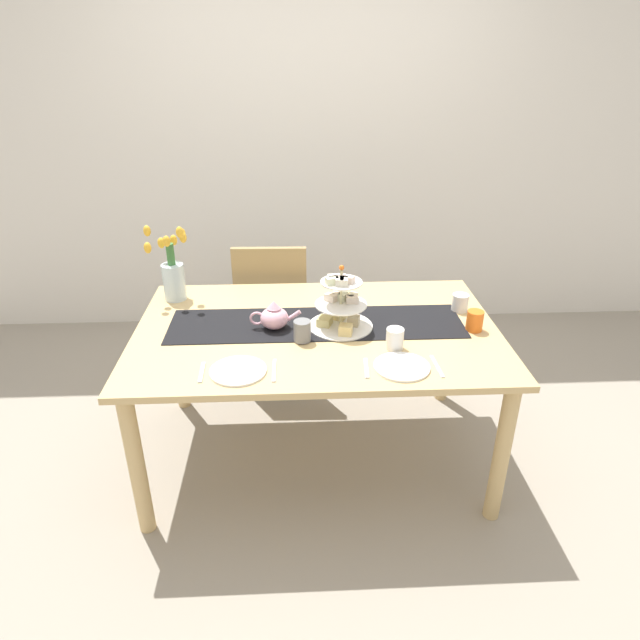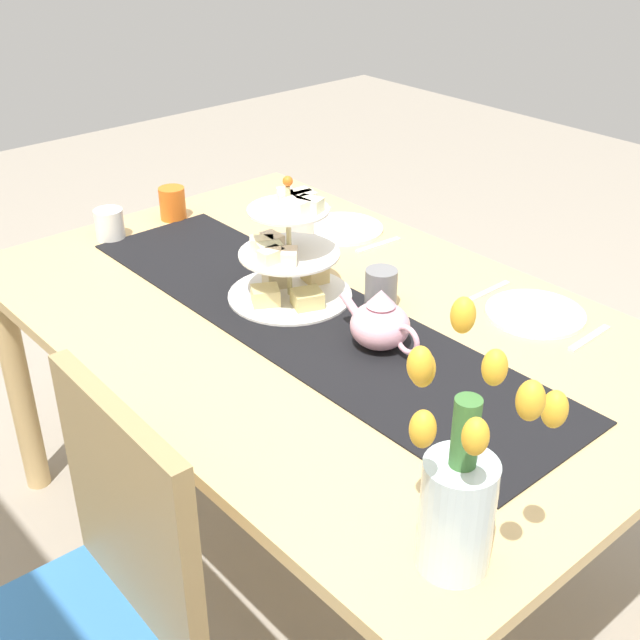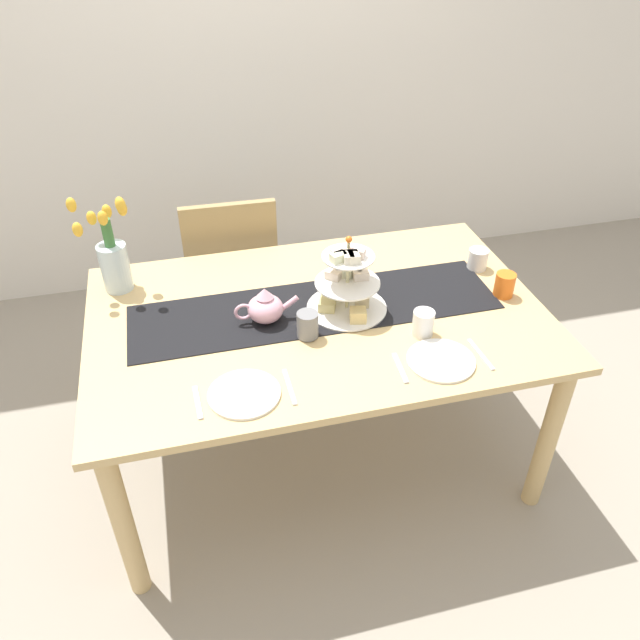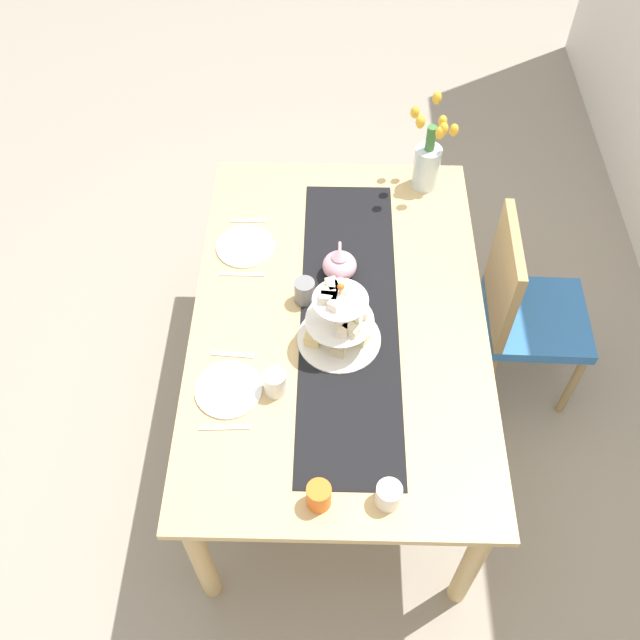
# 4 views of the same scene
# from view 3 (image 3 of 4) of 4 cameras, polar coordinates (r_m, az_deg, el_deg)

# --- Properties ---
(ground_plane) EXTENTS (8.00, 8.00, 0.00)m
(ground_plane) POSITION_cam_3_polar(r_m,az_deg,el_deg) (2.81, -0.16, -11.75)
(ground_plane) COLOR gray
(room_wall_rear) EXTENTS (6.00, 0.08, 2.60)m
(room_wall_rear) POSITION_cam_3_polar(r_m,az_deg,el_deg) (3.59, -7.16, 23.20)
(room_wall_rear) COLOR silver
(room_wall_rear) RESTS_ON ground_plane
(dining_table) EXTENTS (1.68, 1.08, 0.74)m
(dining_table) POSITION_cam_3_polar(r_m,az_deg,el_deg) (2.37, -0.18, -1.16)
(dining_table) COLOR tan
(dining_table) RESTS_ON ground_plane
(chair_left) EXTENTS (0.43, 0.43, 0.91)m
(chair_left) POSITION_cam_3_polar(r_m,az_deg,el_deg) (3.05, -8.07, 4.45)
(chair_left) COLOR #9C8254
(chair_left) RESTS_ON ground_plane
(table_runner) EXTENTS (1.38, 0.36, 0.00)m
(table_runner) POSITION_cam_3_polar(r_m,az_deg,el_deg) (2.35, -0.41, 1.17)
(table_runner) COLOR black
(table_runner) RESTS_ON dining_table
(tiered_cake_stand) EXTENTS (0.30, 0.30, 0.30)m
(tiered_cake_stand) POSITION_cam_3_polar(r_m,az_deg,el_deg) (2.29, 2.48, 3.15)
(tiered_cake_stand) COLOR beige
(tiered_cake_stand) RESTS_ON table_runner
(teapot) EXTENTS (0.24, 0.13, 0.14)m
(teapot) POSITION_cam_3_polar(r_m,az_deg,el_deg) (2.25, -5.04, 1.14)
(teapot) COLOR #E5A8BC
(teapot) RESTS_ON table_runner
(tulip_vase) EXTENTS (0.21, 0.19, 0.40)m
(tulip_vase) POSITION_cam_3_polar(r_m,az_deg,el_deg) (2.51, -18.43, 5.61)
(tulip_vase) COLOR silver
(tulip_vase) RESTS_ON dining_table
(cream_jug) EXTENTS (0.08, 0.08, 0.08)m
(cream_jug) POSITION_cam_3_polar(r_m,az_deg,el_deg) (2.65, 14.22, 5.41)
(cream_jug) COLOR white
(cream_jug) RESTS_ON dining_table
(dinner_plate_left) EXTENTS (0.23, 0.23, 0.01)m
(dinner_plate_left) POSITION_cam_3_polar(r_m,az_deg,el_deg) (1.98, -6.94, -6.72)
(dinner_plate_left) COLOR white
(dinner_plate_left) RESTS_ON dining_table
(fork_left) EXTENTS (0.02, 0.15, 0.01)m
(fork_left) POSITION_cam_3_polar(r_m,az_deg,el_deg) (1.98, -11.11, -7.39)
(fork_left) COLOR silver
(fork_left) RESTS_ON dining_table
(knife_left) EXTENTS (0.01, 0.17, 0.01)m
(knife_left) POSITION_cam_3_polar(r_m,az_deg,el_deg) (2.00, -2.81, -6.11)
(knife_left) COLOR silver
(knife_left) RESTS_ON dining_table
(dinner_plate_right) EXTENTS (0.23, 0.23, 0.01)m
(dinner_plate_right) POSITION_cam_3_polar(r_m,az_deg,el_deg) (2.13, 10.98, -3.66)
(dinner_plate_right) COLOR white
(dinner_plate_right) RESTS_ON dining_table
(fork_right) EXTENTS (0.03, 0.15, 0.01)m
(fork_right) POSITION_cam_3_polar(r_m,az_deg,el_deg) (2.08, 7.32, -4.37)
(fork_right) COLOR silver
(fork_right) RESTS_ON dining_table
(knife_right) EXTENTS (0.02, 0.17, 0.01)m
(knife_right) POSITION_cam_3_polar(r_m,az_deg,el_deg) (2.19, 14.45, -3.05)
(knife_right) COLOR silver
(knife_right) RESTS_ON dining_table
(mug_grey) EXTENTS (0.08, 0.08, 0.09)m
(mug_grey) POSITION_cam_3_polar(r_m,az_deg,el_deg) (2.17, -1.14, -0.43)
(mug_grey) COLOR slate
(mug_grey) RESTS_ON table_runner
(mug_white_text) EXTENTS (0.08, 0.08, 0.09)m
(mug_white_text) POSITION_cam_3_polar(r_m,az_deg,el_deg) (2.22, 9.40, -0.28)
(mug_white_text) COLOR white
(mug_white_text) RESTS_ON dining_table
(mug_orange) EXTENTS (0.08, 0.08, 0.09)m
(mug_orange) POSITION_cam_3_polar(r_m,az_deg,el_deg) (2.49, 16.51, 3.11)
(mug_orange) COLOR orange
(mug_orange) RESTS_ON dining_table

